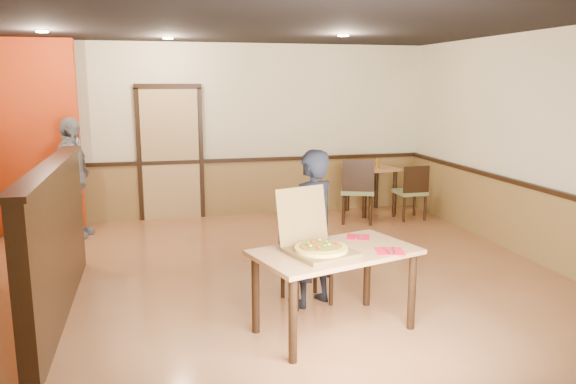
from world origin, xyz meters
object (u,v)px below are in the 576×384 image
at_px(diner, 311,229).
at_px(passerby, 72,178).
at_px(side_chair_left, 357,188).
at_px(condiment, 377,163).
at_px(pizza_box, 317,245).
at_px(side_chair_right, 412,190).
at_px(main_table, 335,262).
at_px(side_table, 371,178).
at_px(diner_chair, 304,253).

bearing_deg(diner, passerby, -79.21).
xyz_separation_m(side_chair_left, condiment, (0.53, 0.50, 0.30)).
xyz_separation_m(passerby, pizza_box, (2.45, -3.88, -0.04)).
xyz_separation_m(side_chair_right, passerby, (-5.12, 0.21, 0.37)).
height_order(main_table, side_table, side_table).
relative_size(diner_chair, diner, 0.58).
height_order(diner, condiment, diner).
xyz_separation_m(side_chair_right, side_table, (-0.45, 0.62, 0.12)).
bearing_deg(pizza_box, side_chair_left, 46.15).
bearing_deg(passerby, main_table, -128.39).
relative_size(side_chair_right, diner, 0.58).
relative_size(main_table, diner_chair, 1.74).
distance_m(side_table, passerby, 4.70).
bearing_deg(side_table, side_chair_right, -53.81).
height_order(diner_chair, diner, diner).
height_order(main_table, side_chair_right, side_chair_right).
relative_size(diner_chair, passerby, 0.53).
height_order(side_chair_right, diner, diner).
xyz_separation_m(diner, condiment, (2.14, 3.48, 0.08)).
bearing_deg(side_table, diner, -120.05).
height_order(diner_chair, condiment, condiment).
distance_m(side_table, condiment, 0.29).
xyz_separation_m(side_table, diner, (-2.09, -3.61, 0.17)).
xyz_separation_m(main_table, condiment, (2.10, 4.12, 0.22)).
bearing_deg(pizza_box, diner_chair, 64.19).
bearing_deg(condiment, diner_chair, -123.02).
relative_size(main_table, side_chair_right, 1.75).
height_order(diner_chair, pizza_box, pizza_box).
bearing_deg(side_chair_left, condiment, -116.19).
height_order(side_chair_left, pizza_box, pizza_box).
bearing_deg(condiment, side_table, 113.01).
distance_m(side_chair_right, pizza_box, 4.56).
relative_size(diner, passerby, 0.91).
bearing_deg(pizza_box, main_table, -3.11).
relative_size(side_chair_left, passerby, 0.60).
bearing_deg(condiment, side_chair_left, -136.66).
xyz_separation_m(side_chair_left, passerby, (-4.20, 0.21, 0.30)).
relative_size(main_table, side_table, 1.87).
relative_size(side_chair_right, side_table, 1.07).
relative_size(diner_chair, pizza_box, 1.25).
xyz_separation_m(diner, pizza_box, (-0.14, -0.68, 0.04)).
distance_m(main_table, pizza_box, 0.25).
xyz_separation_m(main_table, diner_chair, (-0.07, 0.78, -0.15)).
bearing_deg(main_table, side_table, 47.50).
distance_m(side_chair_right, side_table, 0.77).
bearing_deg(side_chair_left, passerby, 17.61).
height_order(side_chair_right, side_table, side_chair_right).
bearing_deg(side_chair_right, diner_chair, 47.01).
relative_size(pizza_box, condiment, 4.71).
distance_m(diner, passerby, 4.11).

